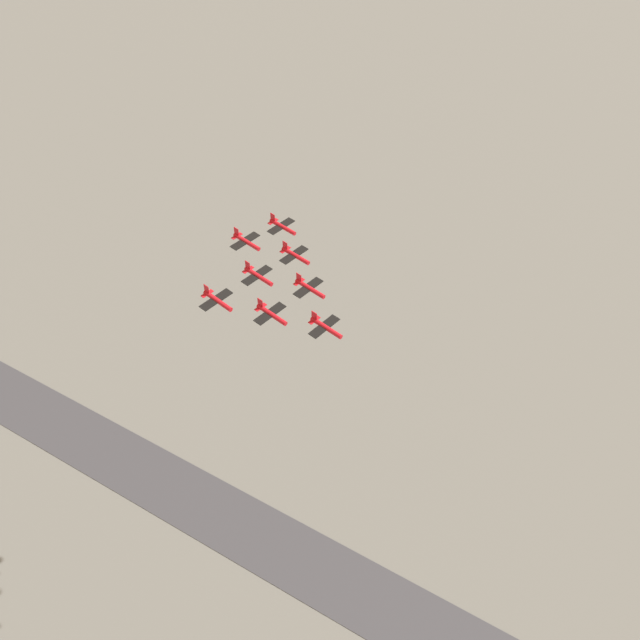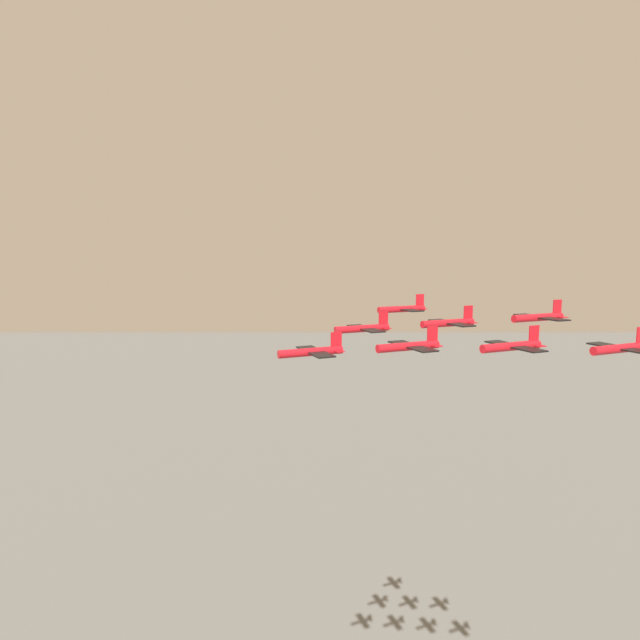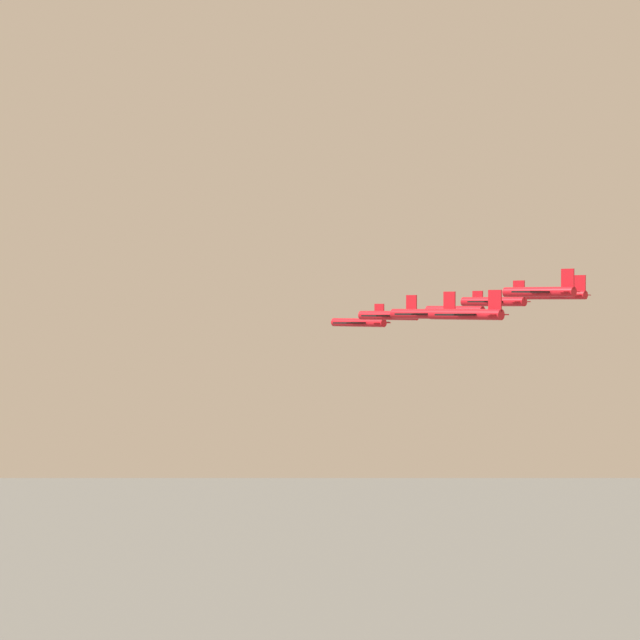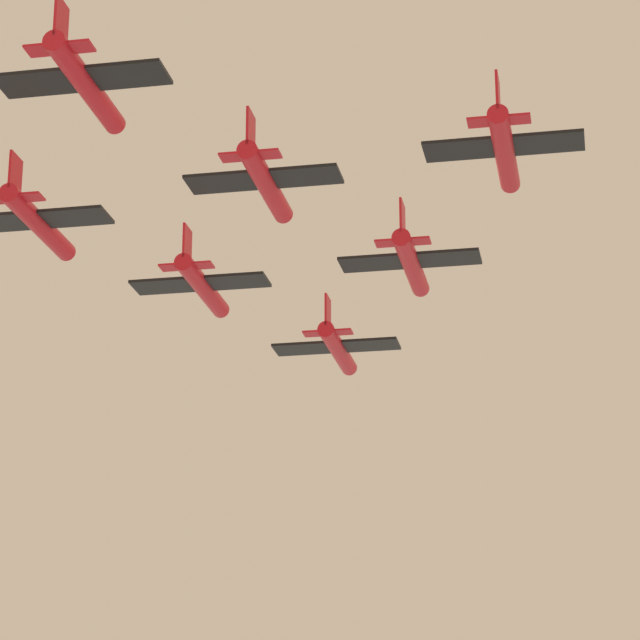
% 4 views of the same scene
% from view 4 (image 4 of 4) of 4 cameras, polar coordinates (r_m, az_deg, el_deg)
% --- Properties ---
extents(jet_0, '(8.89, 8.72, 3.17)m').
position_cam_4_polar(jet_0, '(105.95, 0.64, -1.03)').
color(jet_0, red).
extents(jet_1, '(8.89, 8.72, 3.17)m').
position_cam_4_polar(jet_1, '(97.11, -4.49, 1.35)').
color(jet_1, red).
extents(jet_2, '(8.89, 8.72, 3.17)m').
position_cam_4_polar(jet_2, '(94.80, 3.43, 2.22)').
color(jet_2, red).
extents(jet_3, '(8.89, 8.72, 3.17)m').
position_cam_4_polar(jet_3, '(89.10, -10.62, 3.69)').
color(jet_3, red).
extents(jet_4, '(8.89, 8.72, 3.17)m').
position_cam_4_polar(jet_4, '(85.84, -2.10, 5.28)').
color(jet_4, red).
extents(jet_5, '(8.89, 8.72, 3.17)m').
position_cam_4_polar(jet_5, '(84.43, 6.94, 6.48)').
color(jet_5, red).
extents(jet_7, '(8.89, 8.72, 3.17)m').
position_cam_4_polar(jet_7, '(78.14, -8.88, 8.90)').
color(jet_7, red).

